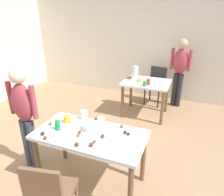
# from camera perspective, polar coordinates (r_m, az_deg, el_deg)

# --- Properties ---
(ground_plane) EXTENTS (6.40, 6.40, 0.00)m
(ground_plane) POSITION_cam_1_polar(r_m,az_deg,el_deg) (3.07, -6.84, -20.20)
(ground_plane) COLOR #9E7A56
(wall_back) EXTENTS (6.40, 0.10, 2.60)m
(wall_back) POSITION_cam_1_polar(r_m,az_deg,el_deg) (5.31, 9.52, 14.27)
(wall_back) COLOR beige
(wall_back) RESTS_ON ground_plane
(dining_table_near) EXTENTS (1.33, 0.68, 0.75)m
(dining_table_near) POSITION_cam_1_polar(r_m,az_deg,el_deg) (2.56, -6.04, -11.68)
(dining_table_near) COLOR silver
(dining_table_near) RESTS_ON ground_plane
(dining_table_far) EXTENTS (0.93, 0.72, 0.75)m
(dining_table_far) POSITION_cam_1_polar(r_m,az_deg,el_deg) (4.31, 9.39, 2.92)
(dining_table_far) COLOR silver
(dining_table_far) RESTS_ON ground_plane
(chair_near_table) EXTENTS (0.47, 0.47, 0.87)m
(chair_near_table) POSITION_cam_1_polar(r_m,az_deg,el_deg) (2.25, -16.97, -23.80)
(chair_near_table) COLOR brown
(chair_near_table) RESTS_ON ground_plane
(chair_far_table) EXTENTS (0.46, 0.46, 0.87)m
(chair_far_table) POSITION_cam_1_polar(r_m,az_deg,el_deg) (5.01, 12.12, 4.02)
(chair_far_table) COLOR #2D2D33
(chair_far_table) RESTS_ON ground_plane
(person_girl_near) EXTENTS (0.45, 0.20, 1.47)m
(person_girl_near) POSITION_cam_1_polar(r_m,az_deg,el_deg) (2.94, -23.14, -3.51)
(person_girl_near) COLOR #383D4C
(person_girl_near) RESTS_ON ground_plane
(person_adult_far) EXTENTS (0.46, 0.25, 1.55)m
(person_adult_far) POSITION_cam_1_polar(r_m,az_deg,el_deg) (4.84, 18.24, 8.07)
(person_adult_far) COLOR #28282D
(person_adult_far) RESTS_ON ground_plane
(mixing_bowl) EXTENTS (0.20, 0.20, 0.08)m
(mixing_bowl) POSITION_cam_1_polar(r_m,az_deg,el_deg) (2.55, -5.77, -7.85)
(mixing_bowl) COLOR white
(mixing_bowl) RESTS_ON dining_table_near
(soda_can) EXTENTS (0.07, 0.07, 0.12)m
(soda_can) POSITION_cam_1_polar(r_m,az_deg,el_deg) (2.61, -14.80, -7.27)
(soda_can) COLOR #198438
(soda_can) RESTS_ON dining_table_near
(fork_near) EXTENTS (0.17, 0.02, 0.01)m
(fork_near) POSITION_cam_1_polar(r_m,az_deg,el_deg) (2.30, -1.42, -12.75)
(fork_near) COLOR silver
(fork_near) RESTS_ON dining_table_near
(cup_near_0) EXTENTS (0.08, 0.08, 0.12)m
(cup_near_0) POSITION_cam_1_polar(r_m,az_deg,el_deg) (2.61, -2.87, -6.49)
(cup_near_0) COLOR white
(cup_near_0) RESTS_ON dining_table_near
(cup_near_1) EXTENTS (0.09, 0.09, 0.12)m
(cup_near_1) POSITION_cam_1_polar(r_m,az_deg,el_deg) (2.79, -7.74, -4.64)
(cup_near_1) COLOR white
(cup_near_1) RESTS_ON dining_table_near
(cup_near_2) EXTENTS (0.08, 0.08, 0.09)m
(cup_near_2) POSITION_cam_1_polar(r_m,az_deg,el_deg) (2.75, -12.34, -5.74)
(cup_near_2) COLOR yellow
(cup_near_2) RESTS_ON dining_table_near
(cake_ball_0) EXTENTS (0.04, 0.04, 0.04)m
(cake_ball_0) POSITION_cam_1_polar(r_m,az_deg,el_deg) (2.75, -4.49, -5.78)
(cake_ball_0) COLOR brown
(cake_ball_0) RESTS_ON dining_table_near
(cake_ball_1) EXTENTS (0.04, 0.04, 0.04)m
(cake_ball_1) POSITION_cam_1_polar(r_m,az_deg,el_deg) (2.59, 2.69, -7.82)
(cake_ball_1) COLOR brown
(cake_ball_1) RESTS_ON dining_table_near
(cake_ball_2) EXTENTS (0.04, 0.04, 0.04)m
(cake_ball_2) POSITION_cam_1_polar(r_m,az_deg,el_deg) (2.48, 3.63, -9.36)
(cake_ball_2) COLOR #3D2319
(cake_ball_2) RESTS_ON dining_table_near
(cake_ball_3) EXTENTS (0.04, 0.04, 0.04)m
(cake_ball_3) POSITION_cam_1_polar(r_m,az_deg,el_deg) (2.33, -4.87, -11.86)
(cake_ball_3) COLOR brown
(cake_ball_3) RESTS_ON dining_table_near
(cake_ball_4) EXTENTS (0.05, 0.05, 0.05)m
(cake_ball_4) POSITION_cam_1_polar(r_m,az_deg,el_deg) (2.40, -2.58, -10.47)
(cake_ball_4) COLOR brown
(cake_ball_4) RESTS_ON dining_table_near
(cake_ball_5) EXTENTS (0.05, 0.05, 0.05)m
(cake_ball_5) POSITION_cam_1_polar(r_m,az_deg,el_deg) (2.70, -6.95, -6.41)
(cake_ball_5) COLOR brown
(cake_ball_5) RESTS_ON dining_table_near
(cake_ball_6) EXTENTS (0.05, 0.05, 0.05)m
(cake_ball_6) POSITION_cam_1_polar(r_m,az_deg,el_deg) (2.30, -9.70, -12.46)
(cake_ball_6) COLOR brown
(cake_ball_6) RESTS_ON dining_table_near
(cake_ball_7) EXTENTS (0.04, 0.04, 0.04)m
(cake_ball_7) POSITION_cam_1_polar(r_m,az_deg,el_deg) (2.50, -8.96, -9.32)
(cake_ball_7) COLOR brown
(cake_ball_7) RESTS_ON dining_table_near
(cake_ball_8) EXTENTS (0.04, 0.04, 0.04)m
(cake_ball_8) POSITION_cam_1_polar(r_m,az_deg,el_deg) (2.45, 4.55, -9.83)
(cake_ball_8) COLOR #3D2319
(cake_ball_8) RESTS_ON dining_table_near
(cake_ball_9) EXTENTS (0.05, 0.05, 0.05)m
(cake_ball_9) POSITION_cam_1_polar(r_m,az_deg,el_deg) (2.57, -18.64, -9.27)
(cake_ball_9) COLOR #3D2319
(cake_ball_9) RESTS_ON dining_table_near
(cake_ball_10) EXTENTS (0.05, 0.05, 0.05)m
(cake_ball_10) POSITION_cam_1_polar(r_m,az_deg,el_deg) (2.27, -5.76, -12.70)
(cake_ball_10) COLOR brown
(cake_ball_10) RESTS_ON dining_table_near
(cake_ball_11) EXTENTS (0.04, 0.04, 0.04)m
(cake_ball_11) POSITION_cam_1_polar(r_m,az_deg,el_deg) (2.45, -9.30, -10.07)
(cake_ball_11) COLOR brown
(cake_ball_11) RESTS_ON dining_table_near
(cake_ball_12) EXTENTS (0.04, 0.04, 0.04)m
(cake_ball_12) POSITION_cam_1_polar(r_m,az_deg,el_deg) (2.75, -16.65, -6.79)
(cake_ball_12) COLOR brown
(cake_ball_12) RESTS_ON dining_table_near
(cake_ball_13) EXTENTS (0.04, 0.04, 0.04)m
(cake_ball_13) POSITION_cam_1_polar(r_m,az_deg,el_deg) (2.49, -18.01, -10.42)
(cake_ball_13) COLOR brown
(cake_ball_13) RESTS_ON dining_table_near
(cake_ball_14) EXTENTS (0.04, 0.04, 0.04)m
(cake_ball_14) POSITION_cam_1_polar(r_m,az_deg,el_deg) (2.69, -5.88, -6.59)
(cake_ball_14) COLOR #3D2319
(cake_ball_14) RESTS_ON dining_table_near
(pitcher_far) EXTENTS (0.11, 0.11, 0.23)m
(pitcher_far) POSITION_cam_1_polar(r_m,az_deg,el_deg) (4.54, 6.50, 7.30)
(pitcher_far) COLOR white
(pitcher_far) RESTS_ON dining_table_far
(cup_far_0) EXTENTS (0.07, 0.07, 0.11)m
(cup_far_0) POSITION_cam_1_polar(r_m,az_deg,el_deg) (4.17, 14.06, 4.35)
(cup_far_0) COLOR white
(cup_far_0) RESTS_ON dining_table_far
(cup_far_1) EXTENTS (0.07, 0.07, 0.12)m
(cup_far_1) POSITION_cam_1_polar(r_m,az_deg,el_deg) (4.08, 9.97, 4.40)
(cup_far_1) COLOR red
(cup_far_1) RESTS_ON dining_table_far
(cup_far_2) EXTENTS (0.08, 0.08, 0.10)m
(cup_far_2) POSITION_cam_1_polar(r_m,az_deg,el_deg) (4.00, 9.11, 3.98)
(cup_far_2) COLOR green
(cup_far_2) RESTS_ON dining_table_far
(donut_far_0) EXTENTS (0.13, 0.13, 0.04)m
(donut_far_0) POSITION_cam_1_polar(r_m,az_deg,el_deg) (4.28, 7.61, 4.88)
(donut_far_0) COLOR gold
(donut_far_0) RESTS_ON dining_table_far
(donut_far_1) EXTENTS (0.10, 0.10, 0.03)m
(donut_far_1) POSITION_cam_1_polar(r_m,az_deg,el_deg) (4.50, 7.77, 5.74)
(donut_far_1) COLOR white
(donut_far_1) RESTS_ON dining_table_far
(donut_far_2) EXTENTS (0.12, 0.12, 0.04)m
(donut_far_2) POSITION_cam_1_polar(r_m,az_deg,el_deg) (4.41, 4.83, 5.57)
(donut_far_2) COLOR brown
(donut_far_2) RESTS_ON dining_table_far
(donut_far_3) EXTENTS (0.11, 0.11, 0.03)m
(donut_far_3) POSITION_cam_1_polar(r_m,az_deg,el_deg) (4.08, 4.33, 4.07)
(donut_far_3) COLOR white
(donut_far_3) RESTS_ON dining_table_far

